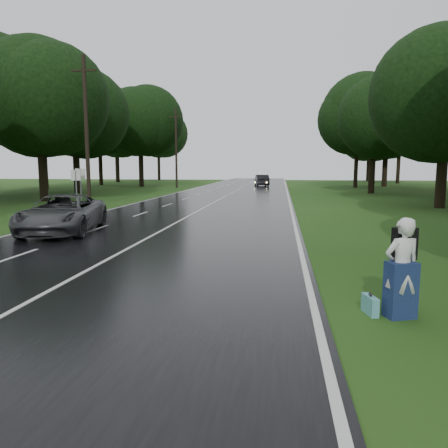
# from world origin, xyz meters

# --- Properties ---
(ground) EXTENTS (160.00, 160.00, 0.00)m
(ground) POSITION_xyz_m (0.00, 0.00, 0.00)
(ground) COLOR #264C16
(ground) RESTS_ON ground
(road) EXTENTS (12.00, 140.00, 0.04)m
(road) POSITION_xyz_m (0.00, 20.00, 0.02)
(road) COLOR black
(road) RESTS_ON ground
(lane_center) EXTENTS (0.12, 140.00, 0.01)m
(lane_center) POSITION_xyz_m (0.00, 20.00, 0.04)
(lane_center) COLOR silver
(lane_center) RESTS_ON road
(grey_car) EXTENTS (3.63, 6.08, 1.58)m
(grey_car) POSITION_xyz_m (-4.01, 6.92, 0.83)
(grey_car) COLOR #424346
(grey_car) RESTS_ON road
(far_car) EXTENTS (2.43, 5.06, 1.60)m
(far_car) POSITION_xyz_m (2.40, 50.71, 0.84)
(far_car) COLOR black
(far_car) RESTS_ON road
(hitchhiker) EXTENTS (0.80, 0.77, 1.89)m
(hitchhiker) POSITION_xyz_m (7.36, -1.81, 0.88)
(hitchhiker) COLOR silver
(hitchhiker) RESTS_ON ground
(suitcase) EXTENTS (0.26, 0.52, 0.36)m
(suitcase) POSITION_xyz_m (6.84, -1.72, 0.18)
(suitcase) COLOR #56A1A8
(suitcase) RESTS_ON ground
(utility_pole_mid) EXTENTS (1.80, 0.28, 10.41)m
(utility_pole_mid) POSITION_xyz_m (-8.50, 19.05, 0.00)
(utility_pole_mid) COLOR black
(utility_pole_mid) RESTS_ON ground
(utility_pole_far) EXTENTS (1.80, 0.28, 10.17)m
(utility_pole_far) POSITION_xyz_m (-8.50, 45.00, 0.00)
(utility_pole_far) COLOR black
(utility_pole_far) RESTS_ON ground
(road_sign_a) EXTENTS (0.62, 0.10, 2.58)m
(road_sign_a) POSITION_xyz_m (-7.20, 14.58, 0.00)
(road_sign_a) COLOR white
(road_sign_a) RESTS_ON ground
(road_sign_b) EXTENTS (0.64, 0.10, 2.67)m
(road_sign_b) POSITION_xyz_m (-7.20, 15.17, 0.00)
(road_sign_b) COLOR white
(road_sign_b) RESTS_ON ground
(tree_left_d) EXTENTS (9.02, 9.02, 14.09)m
(tree_left_d) POSITION_xyz_m (-13.99, 22.48, 0.00)
(tree_left_d) COLOR black
(tree_left_d) RESTS_ON ground
(tree_left_e) EXTENTS (9.13, 9.13, 14.27)m
(tree_left_e) POSITION_xyz_m (-16.25, 32.82, 0.00)
(tree_left_e) COLOR black
(tree_left_e) RESTS_ON ground
(tree_left_f) EXTENTS (10.27, 10.27, 16.04)m
(tree_left_f) POSITION_xyz_m (-14.30, 48.01, 0.00)
(tree_left_f) COLOR black
(tree_left_f) RESTS_ON ground
(tree_right_d) EXTENTS (7.93, 7.93, 12.39)m
(tree_right_d) POSITION_xyz_m (15.83, 20.65, 0.00)
(tree_right_d) COLOR black
(tree_right_d) RESTS_ON ground
(tree_right_e) EXTENTS (8.67, 8.67, 13.54)m
(tree_right_e) POSITION_xyz_m (14.44, 36.22, 0.00)
(tree_right_e) COLOR black
(tree_right_e) RESTS_ON ground
(tree_right_f) EXTENTS (10.29, 10.29, 16.08)m
(tree_right_f) POSITION_xyz_m (14.89, 48.49, 0.00)
(tree_right_f) COLOR black
(tree_right_f) RESTS_ON ground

